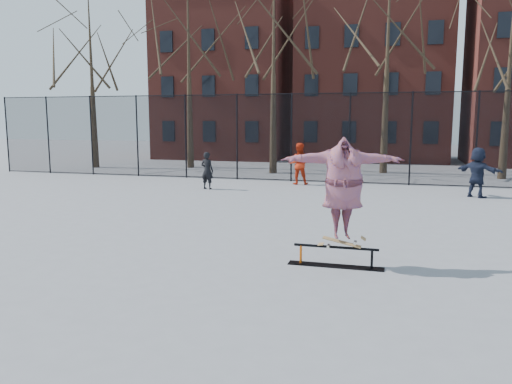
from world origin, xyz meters
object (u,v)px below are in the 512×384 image
(bystander_navy, at_px, (477,172))
(skate_rail, at_px, (336,258))
(bystander_red, at_px, (299,164))
(skateboard, at_px, (342,244))
(skater, at_px, (343,192))
(bystander_black, at_px, (207,171))

(bystander_navy, bearing_deg, skate_rail, 106.00)
(bystander_navy, bearing_deg, bystander_red, 22.56)
(skateboard, relative_size, skater, 0.34)
(skateboard, bearing_deg, bystander_red, 104.64)
(skate_rail, bearing_deg, bystander_black, 123.75)
(skateboard, distance_m, bystander_red, 12.32)
(skater, bearing_deg, bystander_red, 86.13)
(skateboard, bearing_deg, skate_rail, 180.00)
(skate_rail, bearing_deg, skateboard, 0.00)
(bystander_black, height_order, bystander_red, bystander_red)
(bystander_red, bearing_deg, skate_rail, 96.50)
(bystander_red, bearing_deg, skater, 97.01)
(bystander_black, bearing_deg, skater, 135.92)
(skater, height_order, bystander_navy, skater)
(skate_rail, xyz_separation_m, skater, (0.11, 0.00, 1.31))
(bystander_black, height_order, bystander_navy, bystander_navy)
(skate_rail, relative_size, bystander_black, 1.22)
(skate_rail, relative_size, skater, 0.78)
(skateboard, bearing_deg, skater, 90.00)
(skater, relative_size, bystander_black, 1.56)
(bystander_navy, bearing_deg, skater, 106.56)
(skateboard, xyz_separation_m, bystander_red, (-3.11, 11.92, 0.45))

